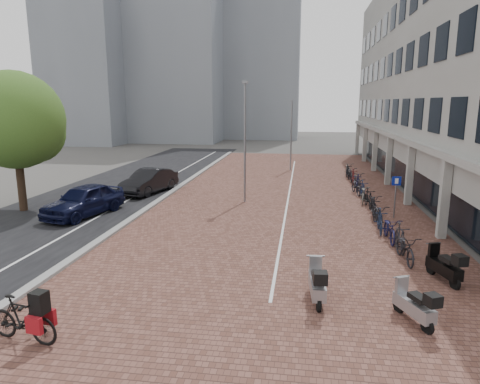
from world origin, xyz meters
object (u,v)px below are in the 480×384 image
car_navy (84,200)px  scooter_mid (444,265)px  hero_bike (23,318)px  scooter_back (317,282)px  scooter_front (414,304)px  parking_sign (396,191)px  car_dark (149,181)px

car_navy → scooter_mid: bearing=-6.6°
scooter_mid → hero_bike: bearing=-173.6°
car_navy → scooter_back: (11.30, -7.94, -0.19)m
scooter_back → scooter_front: bearing=-23.7°
hero_bike → scooter_front: 9.63m
scooter_front → scooter_mid: bearing=37.0°
parking_sign → hero_bike: bearing=-133.5°
scooter_mid → car_dark: bearing=121.3°
scooter_front → parking_sign: bearing=57.5°
scooter_mid → parking_sign: size_ratio=0.79×
car_dark → hero_bike: car_dark is taller
scooter_mid → scooter_back: 4.46m
hero_bike → scooter_mid: hero_bike is taller
scooter_back → parking_sign: size_ratio=0.83×
hero_bike → scooter_mid: size_ratio=1.20×
scooter_front → scooter_back: (-2.43, 0.87, 0.05)m
hero_bike → car_dark: bearing=20.0°
car_dark → scooter_mid: (14.00, -11.74, -0.18)m
scooter_front → scooter_mid: scooter_mid is taller
scooter_front → scooter_back: bearing=136.3°
car_dark → scooter_mid: bearing=-26.4°
car_dark → scooter_back: (10.00, -13.71, -0.15)m
car_dark → scooter_mid: 18.27m
car_navy → scooter_mid: 16.42m
car_dark → scooter_front: (12.43, -14.59, -0.21)m
car_dark → hero_bike: (3.07, -16.86, -0.14)m
car_navy → parking_sign: bearing=21.3°
scooter_front → scooter_back: size_ratio=0.91×
scooter_mid → scooter_back: scooter_back is taller
scooter_mid → scooter_back: size_ratio=0.96×
scooter_front → parking_sign: size_ratio=0.75×
scooter_back → car_dark: bearing=122.1°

